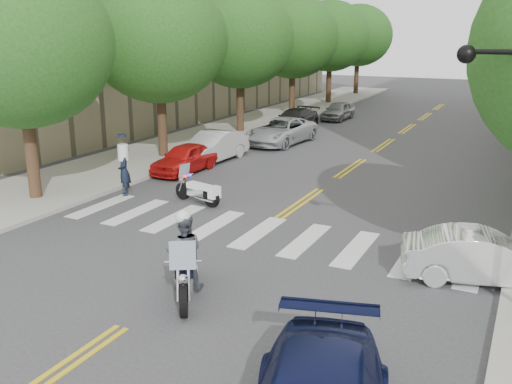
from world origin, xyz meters
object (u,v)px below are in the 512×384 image
Objects in this scene: motorcycle_police at (185,258)px; motorcycle_parked at (201,191)px; officer_standing at (124,171)px; convertible at (484,257)px.

motorcycle_police is 7.34m from motorcycle_parked.
officer_standing is at bearing 109.02° from motorcycle_parked.
motorcycle_police is at bearing -137.24° from motorcycle_parked.
convertible is (9.67, -2.51, 0.17)m from motorcycle_parked.
motorcycle_parked is at bearing 51.76° from officer_standing.
convertible is (6.13, 3.90, -0.30)m from motorcycle_police.
officer_standing is (-6.69, 6.13, -0.00)m from motorcycle_police.
motorcycle_parked is 9.99m from convertible.
motorcycle_parked is at bearing 60.69° from convertible.
convertible is at bearing 36.76° from officer_standing.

